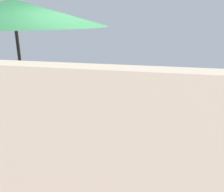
{
  "coord_description": "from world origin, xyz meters",
  "views": [
    {
      "loc": [
        -0.89,
        4.07,
        1.98
      ],
      "look_at": [
        0.0,
        0.0,
        0.62
      ],
      "focal_mm": 38.12,
      "sensor_mm": 36.0,
      "label": 1
    }
  ],
  "objects_px": {
    "chair_north": "(103,115)",
    "chair_southeast": "(66,84)",
    "chair_northeast": "(30,109)",
    "patio_umbrella": "(14,13)",
    "chair_southwest": "(181,91)",
    "dining_table": "(112,90)",
    "chair_east": "(49,94)",
    "cup": "(130,88)",
    "laptop": "(101,86)"
  },
  "relations": [
    {
      "from": "chair_north",
      "to": "laptop",
      "type": "xyz_separation_m",
      "value": [
        0.2,
        -0.69,
        0.26
      ]
    },
    {
      "from": "patio_umbrella",
      "to": "laptop",
      "type": "bearing_deg",
      "value": 179.3
    },
    {
      "from": "dining_table",
      "to": "chair_north",
      "type": "distance_m",
      "value": 0.78
    },
    {
      "from": "dining_table",
      "to": "chair_northeast",
      "type": "distance_m",
      "value": 1.46
    },
    {
      "from": "chair_northeast",
      "to": "chair_southwest",
      "type": "height_order",
      "value": "same"
    },
    {
      "from": "chair_southwest",
      "to": "chair_northeast",
      "type": "bearing_deg",
      "value": -9.24
    },
    {
      "from": "chair_north",
      "to": "chair_southwest",
      "type": "xyz_separation_m",
      "value": [
        -1.25,
        -1.55,
        0.0
      ]
    },
    {
      "from": "chair_northeast",
      "to": "chair_east",
      "type": "xyz_separation_m",
      "value": [
        0.04,
        -0.78,
        0.0
      ]
    },
    {
      "from": "cup",
      "to": "patio_umbrella",
      "type": "bearing_deg",
      "value": -2.06
    },
    {
      "from": "chair_southeast",
      "to": "cup",
      "type": "distance_m",
      "value": 1.89
    },
    {
      "from": "patio_umbrella",
      "to": "chair_northeast",
      "type": "relative_size",
      "value": 3.47
    },
    {
      "from": "chair_east",
      "to": "chair_southeast",
      "type": "height_order",
      "value": "same"
    },
    {
      "from": "chair_east",
      "to": "chair_northeast",
      "type": "bearing_deg",
      "value": -170.21
    },
    {
      "from": "chair_east",
      "to": "cup",
      "type": "bearing_deg",
      "value": -88.36
    },
    {
      "from": "chair_northeast",
      "to": "chair_east",
      "type": "height_order",
      "value": "same"
    },
    {
      "from": "chair_northeast",
      "to": "chair_north",
      "type": "distance_m",
      "value": 1.26
    },
    {
      "from": "chair_northeast",
      "to": "chair_southwest",
      "type": "xyz_separation_m",
      "value": [
        -2.51,
        -1.54,
        0.0
      ]
    },
    {
      "from": "patio_umbrella",
      "to": "chair_east",
      "type": "xyz_separation_m",
      "value": [
        -0.51,
        -0.07,
        -1.52
      ]
    },
    {
      "from": "chair_northeast",
      "to": "chair_southeast",
      "type": "distance_m",
      "value": 1.57
    },
    {
      "from": "laptop",
      "to": "chair_southeast",
      "type": "bearing_deg",
      "value": -69.27
    },
    {
      "from": "chair_northeast",
      "to": "chair_southwest",
      "type": "distance_m",
      "value": 2.95
    },
    {
      "from": "dining_table",
      "to": "cup",
      "type": "xyz_separation_m",
      "value": [
        -0.36,
        0.12,
        0.11
      ]
    },
    {
      "from": "dining_table",
      "to": "laptop",
      "type": "relative_size",
      "value": 5.03
    },
    {
      "from": "chair_east",
      "to": "laptop",
      "type": "distance_m",
      "value": 1.13
    },
    {
      "from": "laptop",
      "to": "chair_north",
      "type": "bearing_deg",
      "value": 76.44
    },
    {
      "from": "chair_northeast",
      "to": "cup",
      "type": "relative_size",
      "value": 8.25
    },
    {
      "from": "chair_north",
      "to": "chair_east",
      "type": "height_order",
      "value": "same"
    },
    {
      "from": "patio_umbrella",
      "to": "chair_north",
      "type": "height_order",
      "value": "patio_umbrella"
    },
    {
      "from": "dining_table",
      "to": "chair_southeast",
      "type": "bearing_deg",
      "value": -32.97
    },
    {
      "from": "laptop",
      "to": "dining_table",
      "type": "bearing_deg",
      "value": 169.9
    },
    {
      "from": "chair_northeast",
      "to": "cup",
      "type": "xyz_separation_m",
      "value": [
        -1.59,
        -0.63,
        0.28
      ]
    },
    {
      "from": "chair_north",
      "to": "chair_southeast",
      "type": "distance_m",
      "value": 2.03
    },
    {
      "from": "chair_northeast",
      "to": "chair_southwest",
      "type": "bearing_deg",
      "value": -5.78
    },
    {
      "from": "dining_table",
      "to": "chair_southeast",
      "type": "relative_size",
      "value": 2.05
    },
    {
      "from": "patio_umbrella",
      "to": "chair_northeast",
      "type": "height_order",
      "value": "patio_umbrella"
    },
    {
      "from": "dining_table",
      "to": "chair_northeast",
      "type": "bearing_deg",
      "value": 31.41
    },
    {
      "from": "chair_north",
      "to": "chair_southeast",
      "type": "bearing_deg",
      "value": 127.09
    },
    {
      "from": "patio_umbrella",
      "to": "chair_northeast",
      "type": "bearing_deg",
      "value": 127.58
    },
    {
      "from": "chair_southwest",
      "to": "chair_southeast",
      "type": "relative_size",
      "value": 1.0
    },
    {
      "from": "chair_southwest",
      "to": "laptop",
      "type": "bearing_deg",
      "value": -10.44
    },
    {
      "from": "chair_northeast",
      "to": "cup",
      "type": "bearing_deg",
      "value": -15.73
    },
    {
      "from": "patio_umbrella",
      "to": "cup",
      "type": "bearing_deg",
      "value": 177.94
    },
    {
      "from": "chair_north",
      "to": "chair_southwest",
      "type": "bearing_deg",
      "value": 49.04
    },
    {
      "from": "patio_umbrella",
      "to": "chair_east",
      "type": "bearing_deg",
      "value": -171.81
    },
    {
      "from": "patio_umbrella",
      "to": "laptop",
      "type": "height_order",
      "value": "patio_umbrella"
    },
    {
      "from": "patio_umbrella",
      "to": "chair_southwest",
      "type": "xyz_separation_m",
      "value": [
        -3.06,
        -0.83,
        -1.52
      ]
    },
    {
      "from": "patio_umbrella",
      "to": "chair_northeast",
      "type": "xyz_separation_m",
      "value": [
        -0.55,
        0.71,
        -1.52
      ]
    },
    {
      "from": "chair_southwest",
      "to": "laptop",
      "type": "relative_size",
      "value": 2.45
    },
    {
      "from": "chair_southeast",
      "to": "cup",
      "type": "height_order",
      "value": "chair_southeast"
    },
    {
      "from": "patio_umbrella",
      "to": "chair_southeast",
      "type": "distance_m",
      "value": 1.82
    }
  ]
}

